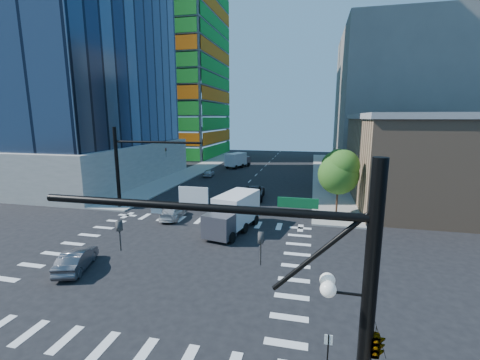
# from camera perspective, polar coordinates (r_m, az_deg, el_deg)

# --- Properties ---
(ground) EXTENTS (160.00, 160.00, 0.00)m
(ground) POSITION_cam_1_polar(r_m,az_deg,el_deg) (24.50, -12.44, -13.66)
(ground) COLOR black
(ground) RESTS_ON ground
(road_markings) EXTENTS (20.00, 20.00, 0.01)m
(road_markings) POSITION_cam_1_polar(r_m,az_deg,el_deg) (24.50, -12.44, -13.65)
(road_markings) COLOR silver
(road_markings) RESTS_ON ground
(sidewalk_ne) EXTENTS (5.00, 60.00, 0.15)m
(sidewalk_ne) POSITION_cam_1_polar(r_m,az_deg,el_deg) (60.92, 15.20, 1.12)
(sidewalk_ne) COLOR gray
(sidewalk_ne) RESTS_ON ground
(sidewalk_nw) EXTENTS (5.00, 60.00, 0.15)m
(sidewalk_nw) POSITION_cam_1_polar(r_m,az_deg,el_deg) (64.84, -7.45, 1.99)
(sidewalk_nw) COLOR gray
(sidewalk_nw) RESTS_ON ground
(construction_building) EXTENTS (25.16, 34.50, 70.60)m
(construction_building) POSITION_cam_1_polar(r_m,az_deg,el_deg) (91.19, -12.15, 19.91)
(construction_building) COLOR gray
(construction_building) RESTS_ON ground
(commercial_building) EXTENTS (20.50, 22.50, 10.60)m
(commercial_building) POSITION_cam_1_polar(r_m,az_deg,el_deg) (44.94, 32.55, 3.13)
(commercial_building) COLOR #937155
(commercial_building) RESTS_ON ground
(bg_building_ne) EXTENTS (24.00, 30.00, 28.00)m
(bg_building_ne) POSITION_cam_1_polar(r_m,az_deg,el_deg) (77.07, 26.43, 12.77)
(bg_building_ne) COLOR #69635E
(bg_building_ne) RESTS_ON ground
(signal_mast_se) EXTENTS (10.51, 2.48, 9.00)m
(signal_mast_se) POSITION_cam_1_polar(r_m,az_deg,el_deg) (9.97, 16.40, -20.29)
(signal_mast_se) COLOR black
(signal_mast_se) RESTS_ON sidewalk_se
(signal_mast_nw) EXTENTS (10.20, 0.40, 9.00)m
(signal_mast_nw) POSITION_cam_1_polar(r_m,az_deg,el_deg) (37.54, -19.18, 3.31)
(signal_mast_nw) COLOR black
(signal_mast_nw) RESTS_ON sidewalk_nw
(tree_south) EXTENTS (4.16, 4.16, 6.82)m
(tree_south) POSITION_cam_1_polar(r_m,az_deg,el_deg) (34.48, 17.35, 1.43)
(tree_south) COLOR #382316
(tree_south) RESTS_ON sidewalk_ne
(tree_north) EXTENTS (3.54, 3.52, 5.78)m
(tree_north) POSITION_cam_1_polar(r_m,az_deg,el_deg) (46.45, 16.60, 2.95)
(tree_north) COLOR #382316
(tree_north) RESTS_ON sidewalk_ne
(no_parking_sign) EXTENTS (0.30, 0.06, 2.20)m
(no_parking_sign) POSITION_cam_1_polar(r_m,az_deg,el_deg) (14.10, 15.31, -27.72)
(no_parking_sign) COLOR black
(no_parking_sign) RESTS_ON ground
(car_nb_far) EXTENTS (2.98, 5.77, 1.55)m
(car_nb_far) POSITION_cam_1_polar(r_m,az_deg,el_deg) (40.58, 2.36, -2.32)
(car_nb_far) COLOR black
(car_nb_far) RESTS_ON ground
(car_sb_near) EXTENTS (2.16, 4.61, 1.30)m
(car_sb_near) POSITION_cam_1_polar(r_m,az_deg,el_deg) (33.59, -11.77, -5.61)
(car_sb_near) COLOR white
(car_sb_near) RESTS_ON ground
(car_sb_mid) EXTENTS (1.91, 3.87, 1.27)m
(car_sb_mid) POSITION_cam_1_polar(r_m,az_deg,el_deg) (56.42, -5.58, 1.27)
(car_sb_mid) COLOR #B7BABF
(car_sb_mid) RESTS_ON ground
(car_sb_cross) EXTENTS (2.74, 4.51, 1.40)m
(car_sb_cross) POSITION_cam_1_polar(r_m,az_deg,el_deg) (24.90, -27.08, -12.49)
(car_sb_cross) COLOR #504F54
(car_sb_cross) RESTS_ON ground
(box_truck_near) EXTENTS (3.98, 6.75, 3.32)m
(box_truck_near) POSITION_cam_1_polar(r_m,az_deg,el_deg) (28.86, -1.48, -6.44)
(box_truck_near) COLOR black
(box_truck_near) RESTS_ON ground
(box_truck_far) EXTENTS (4.36, 6.28, 3.03)m
(box_truck_far) POSITION_cam_1_polar(r_m,az_deg,el_deg) (66.44, -0.28, 3.40)
(box_truck_far) COLOR black
(box_truck_far) RESTS_ON ground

